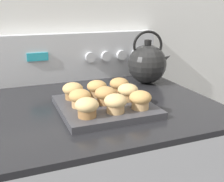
{
  "coord_description": "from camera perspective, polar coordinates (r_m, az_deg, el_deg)",
  "views": [
    {
      "loc": [
        -0.31,
        -0.52,
        1.27
      ],
      "look_at": [
        0.03,
        0.34,
        0.98
      ],
      "focal_mm": 45.0,
      "sensor_mm": 36.0,
      "label": 1
    }
  ],
  "objects": [
    {
      "name": "wall_back",
      "position": [
        1.3,
        -8.23,
        14.23
      ],
      "size": [
        8.0,
        0.05,
        2.4
      ],
      "color": "silver",
      "rests_on": "ground_plane"
    },
    {
      "name": "tea_kettle",
      "position": [
        1.22,
        7.21,
        5.6
      ],
      "size": [
        0.2,
        0.17,
        0.23
      ],
      "color": "black",
      "rests_on": "stove_range"
    },
    {
      "name": "muffin_r2_c2",
      "position": [
        1.01,
        1.47,
        1.17
      ],
      "size": [
        0.07,
        0.07,
        0.06
      ],
      "color": "olive",
      "rests_on": "muffin_pan"
    },
    {
      "name": "muffin_r0_c2",
      "position": [
        0.86,
        5.78,
        -1.72
      ],
      "size": [
        0.07,
        0.07,
        0.06
      ],
      "color": "tan",
      "rests_on": "muffin_pan"
    },
    {
      "name": "muffin_r2_c1",
      "position": [
        0.97,
        -3.09,
        0.61
      ],
      "size": [
        0.07,
        0.07,
        0.06
      ],
      "color": "#A37A4C",
      "rests_on": "muffin_pan"
    },
    {
      "name": "muffin_r0_c1",
      "position": [
        0.83,
        0.72,
        -2.44
      ],
      "size": [
        0.07,
        0.07,
        0.06
      ],
      "color": "tan",
      "rests_on": "muffin_pan"
    },
    {
      "name": "control_panel",
      "position": [
        1.27,
        -7.24,
        6.91
      ],
      "size": [
        0.75,
        0.07,
        0.21
      ],
      "color": "#B7BABF",
      "rests_on": "stove_range"
    },
    {
      "name": "muffin_pan",
      "position": [
        0.91,
        -1.45,
        -3.19
      ],
      "size": [
        0.29,
        0.29,
        0.02
      ],
      "color": "#38383D",
      "rests_on": "stove_range"
    },
    {
      "name": "muffin_r1_c0",
      "position": [
        0.88,
        -6.53,
        -1.37
      ],
      "size": [
        0.07,
        0.07,
        0.06
      ],
      "color": "tan",
      "rests_on": "muffin_pan"
    },
    {
      "name": "muffin_r2_c0",
      "position": [
        0.95,
        -7.97,
        0.11
      ],
      "size": [
        0.07,
        0.07,
        0.06
      ],
      "color": "olive",
      "rests_on": "muffin_pan"
    },
    {
      "name": "muffin_r1_c2",
      "position": [
        0.93,
        3.25,
        -0.16
      ],
      "size": [
        0.07,
        0.07,
        0.06
      ],
      "color": "tan",
      "rests_on": "muffin_pan"
    },
    {
      "name": "muffin_r0_c0",
      "position": [
        0.8,
        -5.12,
        -3.26
      ],
      "size": [
        0.07,
        0.07,
        0.06
      ],
      "color": "olive",
      "rests_on": "muffin_pan"
    },
    {
      "name": "muffin_r1_c1",
      "position": [
        0.9,
        -1.35,
        -0.79
      ],
      "size": [
        0.07,
        0.07,
        0.06
      ],
      "color": "olive",
      "rests_on": "muffin_pan"
    }
  ]
}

